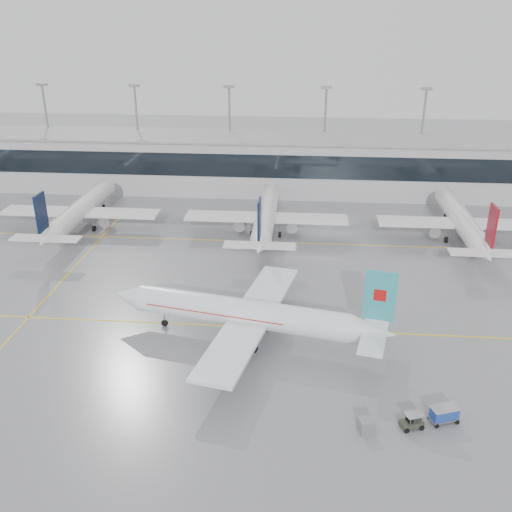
# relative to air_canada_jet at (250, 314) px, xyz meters

# --- Properties ---
(ground) EXTENTS (320.00, 320.00, 0.00)m
(ground) POSITION_rel_air_canada_jet_xyz_m (-0.58, 3.14, -3.68)
(ground) COLOR gray
(ground) RESTS_ON ground
(taxi_line_main) EXTENTS (120.00, 0.25, 0.01)m
(taxi_line_main) POSITION_rel_air_canada_jet_xyz_m (-0.58, 3.14, -3.68)
(taxi_line_main) COLOR yellow
(taxi_line_main) RESTS_ON ground
(taxi_line_north) EXTENTS (120.00, 0.25, 0.01)m
(taxi_line_north) POSITION_rel_air_canada_jet_xyz_m (-0.58, 33.14, -3.68)
(taxi_line_north) COLOR yellow
(taxi_line_north) RESTS_ON ground
(taxi_line_cross) EXTENTS (0.25, 60.00, 0.01)m
(taxi_line_cross) POSITION_rel_air_canada_jet_xyz_m (-30.58, 18.14, -3.68)
(taxi_line_cross) COLOR yellow
(taxi_line_cross) RESTS_ON ground
(terminal) EXTENTS (180.00, 15.00, 12.00)m
(terminal) POSITION_rel_air_canada_jet_xyz_m (-0.58, 65.14, 2.32)
(terminal) COLOR #AAAAAE
(terminal) RESTS_ON ground
(terminal_glass) EXTENTS (180.00, 0.20, 5.00)m
(terminal_glass) POSITION_rel_air_canada_jet_xyz_m (-0.58, 57.59, 3.82)
(terminal_glass) COLOR black
(terminal_glass) RESTS_ON ground
(terminal_roof) EXTENTS (182.00, 16.00, 0.40)m
(terminal_roof) POSITION_rel_air_canada_jet_xyz_m (-0.58, 65.14, 8.52)
(terminal_roof) COLOR gray
(terminal_roof) RESTS_ON ground
(light_masts) EXTENTS (156.40, 1.00, 22.60)m
(light_masts) POSITION_rel_air_canada_jet_xyz_m (-0.58, 71.14, 9.66)
(light_masts) COLOR gray
(light_masts) RESTS_ON ground
(air_canada_jet) EXTENTS (36.64, 29.75, 11.60)m
(air_canada_jet) POSITION_rel_air_canada_jet_xyz_m (0.00, 0.00, 0.00)
(air_canada_jet) COLOR white
(air_canada_jet) RESTS_ON ground
(parked_jet_b) EXTENTS (29.64, 36.96, 11.72)m
(parked_jet_b) POSITION_rel_air_canada_jet_xyz_m (-35.58, 36.83, 0.03)
(parked_jet_b) COLOR silver
(parked_jet_b) RESTS_ON ground
(parked_jet_c) EXTENTS (29.64, 36.96, 11.72)m
(parked_jet_c) POSITION_rel_air_canada_jet_xyz_m (-0.58, 36.83, 0.03)
(parked_jet_c) COLOR silver
(parked_jet_c) RESTS_ON ground
(parked_jet_d) EXTENTS (29.64, 36.96, 11.72)m
(parked_jet_d) POSITION_rel_air_canada_jet_xyz_m (34.42, 36.83, 0.03)
(parked_jet_d) COLOR silver
(parked_jet_d) RESTS_ON ground
(baggage_tug) EXTENTS (3.36, 2.04, 1.61)m
(baggage_tug) POSITION_rel_air_canada_jet_xyz_m (17.61, -15.01, -3.12)
(baggage_tug) COLOR #2E3329
(baggage_tug) RESTS_ON ground
(baggage_cart) EXTENTS (3.20, 2.43, 1.76)m
(baggage_cart) POSITION_rel_air_canada_jet_xyz_m (21.00, -13.80, -2.65)
(baggage_cart) COLOR gray
(baggage_cart) RESTS_ON ground
(gse_unit) EXTENTS (1.82, 1.75, 1.48)m
(gse_unit) POSITION_rel_air_canada_jet_xyz_m (13.05, -16.00, -2.94)
(gse_unit) COLOR slate
(gse_unit) RESTS_ON ground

